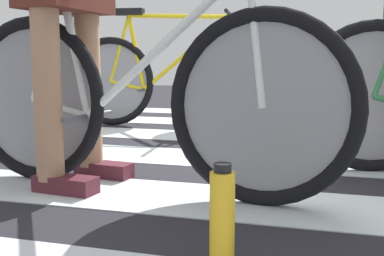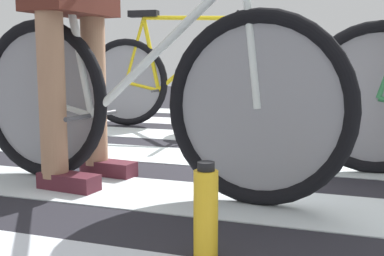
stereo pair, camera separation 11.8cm
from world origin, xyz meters
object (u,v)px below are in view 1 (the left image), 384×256
object	(u,v)px
bicycle_3_of_3	(172,79)
bicycle_1_of_3	(135,96)
cyclist_1_of_3	(68,30)
water_bottle	(222,214)

from	to	relation	value
bicycle_3_of_3	bicycle_1_of_3	bearing A→B (deg)	-81.71
cyclist_1_of_3	bicycle_3_of_3	xyz separation A→B (m)	(-0.15, 1.81, -0.26)
bicycle_1_of_3	cyclist_1_of_3	xyz separation A→B (m)	(-0.31, 0.04, 0.26)
cyclist_1_of_3	bicycle_3_of_3	distance (m)	1.83
bicycle_1_of_3	water_bottle	distance (m)	0.79
cyclist_1_of_3	bicycle_1_of_3	bearing A→B (deg)	-0.00
cyclist_1_of_3	water_bottle	xyz separation A→B (m)	(0.79, -0.61, -0.52)
cyclist_1_of_3	water_bottle	world-z (taller)	cyclist_1_of_3
water_bottle	bicycle_3_of_3	bearing A→B (deg)	111.10
water_bottle	cyclist_1_of_3	bearing A→B (deg)	142.36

